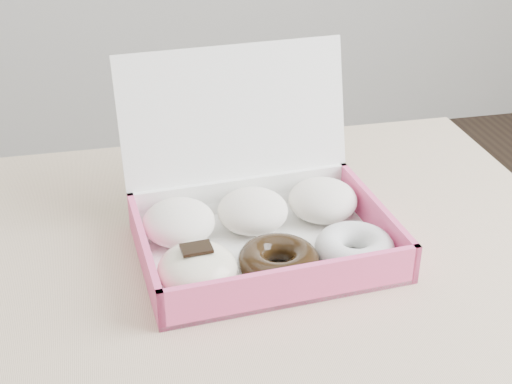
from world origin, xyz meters
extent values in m
cube|color=tan|center=(0.00, 0.00, 0.73)|extent=(1.20, 0.80, 0.04)
cylinder|color=tan|center=(0.55, 0.35, 0.35)|extent=(0.05, 0.05, 0.71)
cube|color=white|center=(0.19, 0.05, 0.75)|extent=(0.32, 0.24, 0.01)
cube|color=#F25089|center=(0.20, -0.06, 0.78)|extent=(0.30, 0.03, 0.05)
cube|color=white|center=(0.18, 0.16, 0.78)|extent=(0.30, 0.03, 0.05)
cube|color=#F25089|center=(0.04, 0.04, 0.78)|extent=(0.02, 0.22, 0.05)
cube|color=#F25089|center=(0.34, 0.06, 0.78)|extent=(0.02, 0.22, 0.05)
cube|color=white|center=(0.18, 0.18, 0.86)|extent=(0.31, 0.08, 0.22)
ellipsoid|color=white|center=(0.09, 0.09, 0.78)|extent=(0.10, 0.10, 0.05)
ellipsoid|color=white|center=(0.19, 0.10, 0.78)|extent=(0.10, 0.10, 0.05)
ellipsoid|color=white|center=(0.28, 0.11, 0.78)|extent=(0.10, 0.10, 0.05)
ellipsoid|color=beige|center=(0.10, -0.01, 0.78)|extent=(0.10, 0.10, 0.05)
cube|color=black|center=(0.10, -0.01, 0.81)|extent=(0.04, 0.03, 0.00)
torus|color=black|center=(0.19, 0.00, 0.77)|extent=(0.10, 0.10, 0.03)
torus|color=white|center=(0.29, 0.00, 0.77)|extent=(0.10, 0.10, 0.03)
camera|label=1|loc=(0.02, -0.66, 1.24)|focal=50.00mm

